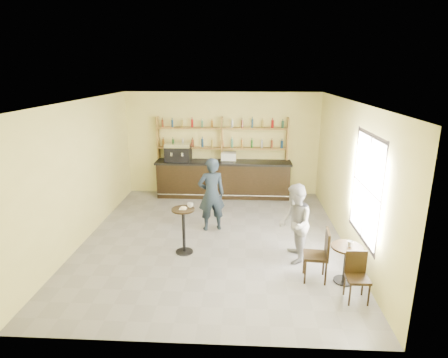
# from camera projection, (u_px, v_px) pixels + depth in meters

# --- Properties ---
(floor) EXTENTS (7.00, 7.00, 0.00)m
(floor) POSITION_uv_depth(u_px,v_px,m) (214.00, 239.00, 8.81)
(floor) COLOR gray
(floor) RESTS_ON ground
(ceiling) EXTENTS (7.00, 7.00, 0.00)m
(ceiling) POSITION_uv_depth(u_px,v_px,m) (213.00, 101.00, 7.91)
(ceiling) COLOR white
(ceiling) RESTS_ON wall_back
(wall_back) EXTENTS (7.00, 0.00, 7.00)m
(wall_back) POSITION_uv_depth(u_px,v_px,m) (222.00, 144.00, 11.71)
(wall_back) COLOR #FAF08E
(wall_back) RESTS_ON floor
(wall_front) EXTENTS (7.00, 0.00, 7.00)m
(wall_front) POSITION_uv_depth(u_px,v_px,m) (192.00, 244.00, 5.01)
(wall_front) COLOR #FAF08E
(wall_front) RESTS_ON floor
(wall_left) EXTENTS (0.00, 7.00, 7.00)m
(wall_left) POSITION_uv_depth(u_px,v_px,m) (82.00, 172.00, 8.52)
(wall_left) COLOR #FAF08E
(wall_left) RESTS_ON floor
(wall_right) EXTENTS (0.00, 7.00, 7.00)m
(wall_right) POSITION_uv_depth(u_px,v_px,m) (349.00, 176.00, 8.20)
(wall_right) COLOR #FAF08E
(wall_right) RESTS_ON floor
(window_pane) EXTENTS (0.00, 2.00, 2.00)m
(window_pane) POSITION_uv_depth(u_px,v_px,m) (366.00, 188.00, 7.02)
(window_pane) COLOR white
(window_pane) RESTS_ON wall_right
(window_frame) EXTENTS (0.04, 1.70, 2.10)m
(window_frame) POSITION_uv_depth(u_px,v_px,m) (366.00, 188.00, 7.02)
(window_frame) COLOR black
(window_frame) RESTS_ON wall_right
(shelf_unit) EXTENTS (4.00, 0.26, 1.40)m
(shelf_unit) POSITION_uv_depth(u_px,v_px,m) (222.00, 138.00, 11.53)
(shelf_unit) COLOR brown
(shelf_unit) RESTS_ON wall_back
(liquor_bottles) EXTENTS (3.68, 0.10, 1.00)m
(liquor_bottles) POSITION_uv_depth(u_px,v_px,m) (222.00, 133.00, 11.48)
(liquor_bottles) COLOR #8C5919
(liquor_bottles) RESTS_ON shelf_unit
(bar_counter) EXTENTS (4.16, 0.81, 1.13)m
(bar_counter) POSITION_uv_depth(u_px,v_px,m) (223.00, 179.00, 11.67)
(bar_counter) COLOR black
(bar_counter) RESTS_ON floor
(espresso_machine) EXTENTS (0.80, 0.54, 0.55)m
(espresso_machine) POSITION_uv_depth(u_px,v_px,m) (178.00, 152.00, 11.50)
(espresso_machine) COLOR black
(espresso_machine) RESTS_ON bar_counter
(pastry_case) EXTENTS (0.49, 0.40, 0.28)m
(pastry_case) POSITION_uv_depth(u_px,v_px,m) (229.00, 157.00, 11.46)
(pastry_case) COLOR silver
(pastry_case) RESTS_ON bar_counter
(pedestal_table) EXTENTS (0.53, 0.53, 1.02)m
(pedestal_table) POSITION_uv_depth(u_px,v_px,m) (184.00, 231.00, 8.04)
(pedestal_table) COLOR black
(pedestal_table) RESTS_ON floor
(napkin) EXTENTS (0.16, 0.16, 0.00)m
(napkin) POSITION_uv_depth(u_px,v_px,m) (183.00, 209.00, 7.90)
(napkin) COLOR white
(napkin) RESTS_ON pedestal_table
(donut) EXTENTS (0.17, 0.17, 0.05)m
(donut) POSITION_uv_depth(u_px,v_px,m) (183.00, 208.00, 7.88)
(donut) COLOR #E9BE55
(donut) RESTS_ON napkin
(cup_pedestal) EXTENTS (0.17, 0.17, 0.10)m
(cup_pedestal) POSITION_uv_depth(u_px,v_px,m) (190.00, 205.00, 7.98)
(cup_pedestal) COLOR white
(cup_pedestal) RESTS_ON pedestal_table
(man_main) EXTENTS (0.77, 0.62, 1.83)m
(man_main) POSITION_uv_depth(u_px,v_px,m) (211.00, 194.00, 9.12)
(man_main) COLOR black
(man_main) RESTS_ON floor
(cafe_table) EXTENTS (0.67, 0.67, 0.73)m
(cafe_table) POSITION_uv_depth(u_px,v_px,m) (345.00, 264.00, 6.96)
(cafe_table) COLOR black
(cafe_table) RESTS_ON floor
(cup_cafe) EXTENTS (0.12, 0.12, 0.10)m
(cup_cafe) POSITION_uv_depth(u_px,v_px,m) (350.00, 244.00, 6.84)
(cup_cafe) COLOR white
(cup_cafe) RESTS_ON cafe_table
(chair_west) EXTENTS (0.48, 0.48, 1.01)m
(chair_west) POSITION_uv_depth(u_px,v_px,m) (315.00, 255.00, 7.00)
(chair_west) COLOR black
(chair_west) RESTS_ON floor
(chair_south) EXTENTS (0.38, 0.38, 0.86)m
(chair_south) POSITION_uv_depth(u_px,v_px,m) (358.00, 278.00, 6.36)
(chair_south) COLOR black
(chair_south) RESTS_ON floor
(patron_second) EXTENTS (0.64, 0.82, 1.65)m
(patron_second) POSITION_uv_depth(u_px,v_px,m) (295.00, 223.00, 7.63)
(patron_second) COLOR gray
(patron_second) RESTS_ON floor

